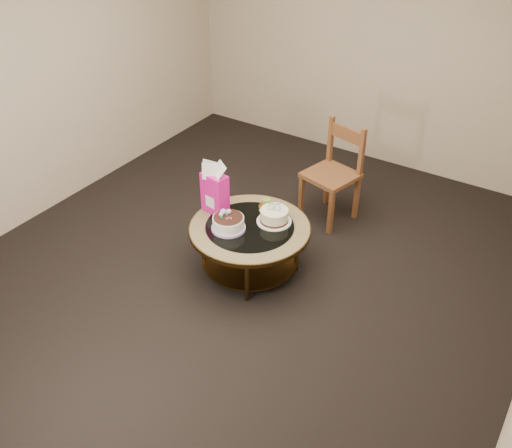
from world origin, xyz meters
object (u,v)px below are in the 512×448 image
Objects in this scene: gift_bag at (215,188)px; dining_chair at (334,173)px; decorated_cake at (228,224)px; coffee_table at (250,234)px; cream_cake at (274,216)px.

dining_chair is (0.58, 1.10, -0.20)m from gift_bag.
dining_chair reaches higher than gift_bag.
decorated_cake is 0.30× the size of dining_chair.
decorated_cake is at bearing -23.50° from gift_bag.
dining_chair is at bearing 75.53° from decorated_cake.
gift_bag is at bearing -103.66° from dining_chair.
decorated_cake is at bearing -132.82° from coffee_table.
cream_cake reaches higher than decorated_cake.
cream_cake reaches higher than coffee_table.
gift_bag is 1.26m from dining_chair.
decorated_cake is at bearing -154.61° from cream_cake.
dining_chair is at bearing 79.80° from coffee_table.
gift_bag reaches higher than cream_cake.
dining_chair reaches higher than decorated_cake.
coffee_table is 2.23× the size of gift_bag.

